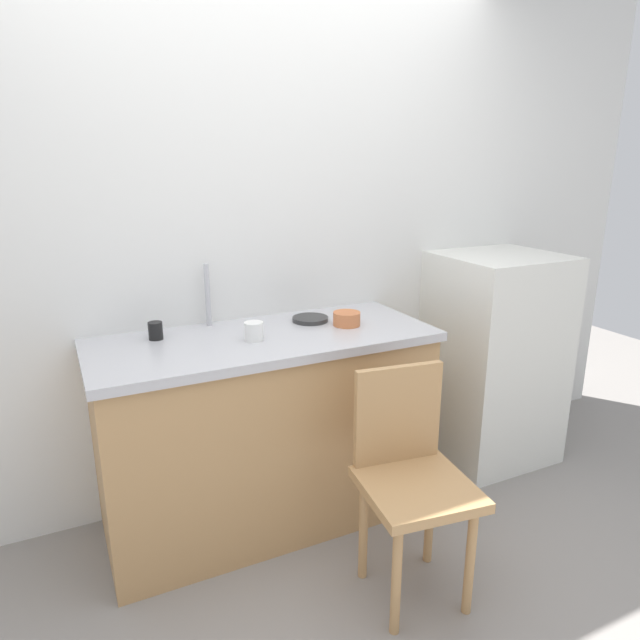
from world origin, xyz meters
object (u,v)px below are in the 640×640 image
hotplate (310,319)px  cup_black (156,331)px  chair (410,473)px  refrigerator (493,358)px  terracotta_bowl (347,319)px  cup_white (254,331)px

hotplate → cup_black: (-0.71, 0.04, 0.03)m
chair → refrigerator: bearing=41.0°
refrigerator → terracotta_bowl: refrigerator is taller
chair → terracotta_bowl: size_ratio=7.07×
chair → cup_black: (-0.77, 0.81, 0.45)m
refrigerator → cup_black: (-1.79, 0.13, 0.37)m
refrigerator → cup_black: bearing=175.8°
refrigerator → hotplate: (-1.08, 0.09, 0.34)m
refrigerator → terracotta_bowl: (-0.96, -0.04, 0.36)m
terracotta_bowl → hotplate: size_ratio=0.74×
terracotta_bowl → cup_black: bearing=168.2°
hotplate → cup_white: (-0.34, -0.16, 0.03)m
terracotta_bowl → cup_black: cup_black is taller
chair → cup_white: cup_white is taller
cup_white → cup_black: (-0.37, 0.20, -0.00)m
hotplate → cup_black: bearing=176.9°
terracotta_bowl → hotplate: terracotta_bowl is taller
refrigerator → chair: (-1.02, -0.68, -0.08)m
terracotta_bowl → cup_white: bearing=-177.2°
refrigerator → cup_white: 1.47m
cup_black → chair: bearing=-46.6°
chair → cup_black: bearing=140.8°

